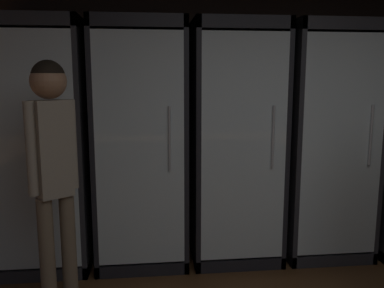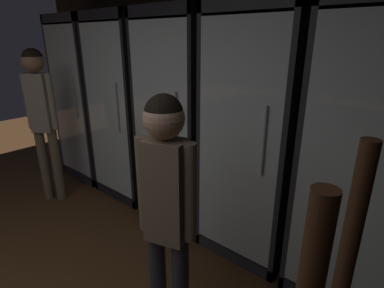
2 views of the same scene
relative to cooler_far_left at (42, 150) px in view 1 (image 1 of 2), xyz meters
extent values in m
cube|color=black|center=(1.89, 0.29, 0.39)|extent=(6.00, 0.06, 2.80)
cube|color=#2B2B30|center=(0.00, 0.22, 0.02)|extent=(0.77, 0.04, 2.08)
cube|color=#2B2B30|center=(0.36, -0.05, 0.02)|extent=(0.04, 0.58, 2.08)
cube|color=#2B2B30|center=(0.00, -0.05, 1.01)|extent=(0.77, 0.58, 0.10)
cube|color=#2B2B30|center=(0.00, -0.05, -0.96)|extent=(0.77, 0.58, 0.10)
cube|color=white|center=(0.00, 0.19, 0.02)|extent=(0.69, 0.02, 1.84)
cube|color=silver|center=(0.00, -0.33, 0.02)|extent=(0.69, 0.02, 1.84)
cylinder|color=#B2B2B7|center=(0.23, -0.35, 0.13)|extent=(0.02, 0.02, 0.50)
cube|color=silver|center=(0.00, -0.05, -0.89)|extent=(0.67, 0.50, 0.02)
cylinder|color=gray|center=(-0.22, -0.09, -0.79)|extent=(0.08, 0.08, 0.20)
cylinder|color=gray|center=(-0.22, -0.09, -0.65)|extent=(0.03, 0.03, 0.07)
cylinder|color=#B2332D|center=(-0.22, -0.09, -0.78)|extent=(0.08, 0.08, 0.07)
cylinder|color=black|center=(0.01, -0.02, -0.79)|extent=(0.08, 0.08, 0.19)
cylinder|color=black|center=(0.01, -0.02, -0.66)|extent=(0.03, 0.03, 0.07)
cylinder|color=#B2332D|center=(0.01, -0.02, -0.79)|extent=(0.08, 0.08, 0.05)
cylinder|color=#9EAD99|center=(0.21, -0.08, -0.77)|extent=(0.06, 0.06, 0.22)
cylinder|color=#9EAD99|center=(0.21, -0.08, -0.63)|extent=(0.02, 0.02, 0.06)
cylinder|color=tan|center=(0.21, -0.08, -0.81)|extent=(0.06, 0.06, 0.09)
cube|color=silver|center=(0.00, -0.05, -0.28)|extent=(0.67, 0.50, 0.02)
cylinder|color=gray|center=(-0.17, -0.08, -0.18)|extent=(0.07, 0.07, 0.19)
cylinder|color=gray|center=(-0.17, -0.08, -0.05)|extent=(0.02, 0.02, 0.07)
cylinder|color=beige|center=(-0.17, -0.08, -0.20)|extent=(0.07, 0.07, 0.06)
cylinder|color=black|center=(0.17, -0.03, -0.18)|extent=(0.08, 0.08, 0.20)
cylinder|color=black|center=(0.17, -0.03, -0.05)|extent=(0.03, 0.03, 0.07)
cylinder|color=beige|center=(0.17, -0.03, -0.18)|extent=(0.08, 0.08, 0.07)
cube|color=silver|center=(0.00, -0.05, 0.32)|extent=(0.67, 0.50, 0.02)
cylinder|color=#336B38|center=(-0.17, -0.05, 0.43)|extent=(0.07, 0.07, 0.19)
cylinder|color=#336B38|center=(-0.17, -0.05, 0.57)|extent=(0.02, 0.02, 0.10)
cylinder|color=white|center=(-0.17, -0.05, 0.42)|extent=(0.08, 0.08, 0.08)
cylinder|color=#194723|center=(0.16, -0.01, 0.45)|extent=(0.07, 0.07, 0.24)
cylinder|color=#194723|center=(0.16, -0.01, 0.62)|extent=(0.02, 0.02, 0.09)
cylinder|color=#B2332D|center=(0.16, -0.01, 0.44)|extent=(0.07, 0.07, 0.06)
cube|color=black|center=(0.82, 0.22, 0.02)|extent=(0.77, 0.04, 2.08)
cube|color=black|center=(0.46, -0.05, 0.02)|extent=(0.04, 0.58, 2.08)
cube|color=black|center=(1.19, -0.05, 0.02)|extent=(0.04, 0.58, 2.08)
cube|color=black|center=(0.82, -0.05, 1.01)|extent=(0.77, 0.58, 0.10)
cube|color=black|center=(0.82, -0.05, -0.96)|extent=(0.77, 0.58, 0.10)
cube|color=white|center=(0.82, 0.19, 0.02)|extent=(0.69, 0.02, 1.84)
cube|color=silver|center=(0.82, -0.33, 0.02)|extent=(0.69, 0.02, 1.84)
cylinder|color=#B2B2B7|center=(1.05, -0.35, 0.13)|extent=(0.02, 0.02, 0.50)
cube|color=silver|center=(0.82, -0.05, -0.89)|extent=(0.67, 0.50, 0.02)
cylinder|color=black|center=(0.56, -0.08, -0.79)|extent=(0.08, 0.08, 0.19)
cylinder|color=black|center=(0.56, -0.08, -0.65)|extent=(0.03, 0.03, 0.10)
cylinder|color=beige|center=(0.56, -0.08, -0.81)|extent=(0.08, 0.08, 0.07)
cylinder|color=gray|center=(0.75, -0.03, -0.78)|extent=(0.07, 0.07, 0.21)
cylinder|color=gray|center=(0.75, -0.03, -0.63)|extent=(0.03, 0.03, 0.08)
cylinder|color=white|center=(0.75, -0.03, -0.79)|extent=(0.07, 0.07, 0.08)
cylinder|color=black|center=(0.90, -0.04, -0.79)|extent=(0.08, 0.08, 0.19)
cylinder|color=black|center=(0.90, -0.04, -0.66)|extent=(0.03, 0.03, 0.07)
cylinder|color=#B2332D|center=(0.90, -0.04, -0.80)|extent=(0.08, 0.08, 0.06)
cylinder|color=#336B38|center=(1.07, -0.07, -0.77)|extent=(0.07, 0.07, 0.24)
cylinder|color=#336B38|center=(1.07, -0.07, -0.60)|extent=(0.02, 0.02, 0.10)
cylinder|color=#2D2D33|center=(1.07, -0.07, -0.79)|extent=(0.07, 0.07, 0.08)
cube|color=silver|center=(0.82, -0.05, -0.44)|extent=(0.67, 0.50, 0.02)
cylinder|color=brown|center=(0.67, -0.01, -0.33)|extent=(0.07, 0.07, 0.19)
cylinder|color=brown|center=(0.67, -0.01, -0.20)|extent=(0.03, 0.03, 0.08)
cylinder|color=beige|center=(0.67, -0.01, -0.35)|extent=(0.07, 0.07, 0.06)
cylinder|color=gray|center=(0.98, -0.04, -0.31)|extent=(0.06, 0.06, 0.24)
cylinder|color=gray|center=(0.98, -0.04, -0.15)|extent=(0.02, 0.02, 0.09)
cylinder|color=#B2332D|center=(0.98, -0.04, -0.34)|extent=(0.06, 0.06, 0.06)
cube|color=silver|center=(0.82, -0.05, 0.02)|extent=(0.67, 0.50, 0.02)
cylinder|color=#336B38|center=(0.61, -0.05, 0.13)|extent=(0.07, 0.07, 0.21)
cylinder|color=#336B38|center=(0.61, -0.05, 0.27)|extent=(0.02, 0.02, 0.06)
cylinder|color=beige|center=(0.61, -0.05, 0.14)|extent=(0.08, 0.08, 0.06)
cylinder|color=black|center=(0.82, -0.09, 0.14)|extent=(0.08, 0.08, 0.22)
cylinder|color=black|center=(0.82, -0.09, 0.28)|extent=(0.03, 0.03, 0.07)
cylinder|color=tan|center=(0.82, -0.09, 0.14)|extent=(0.08, 0.08, 0.07)
cylinder|color=black|center=(1.04, -0.05, 0.15)|extent=(0.07, 0.07, 0.24)
cylinder|color=black|center=(1.04, -0.05, 0.31)|extent=(0.02, 0.02, 0.08)
cylinder|color=white|center=(1.04, -0.05, 0.14)|extent=(0.07, 0.07, 0.06)
cube|color=silver|center=(0.82, -0.05, 0.48)|extent=(0.67, 0.50, 0.02)
cylinder|color=#194723|center=(0.59, -0.04, 0.58)|extent=(0.07, 0.07, 0.19)
cylinder|color=#194723|center=(0.59, -0.04, 0.72)|extent=(0.02, 0.02, 0.10)
cylinder|color=#2D2D33|center=(0.59, -0.04, 0.56)|extent=(0.08, 0.08, 0.07)
cylinder|color=gray|center=(0.82, -0.04, 0.58)|extent=(0.07, 0.07, 0.20)
cylinder|color=gray|center=(0.82, -0.04, 0.72)|extent=(0.02, 0.02, 0.08)
cylinder|color=tan|center=(0.82, -0.04, 0.56)|extent=(0.07, 0.07, 0.07)
cylinder|color=black|center=(1.04, -0.01, 0.59)|extent=(0.06, 0.06, 0.21)
cylinder|color=black|center=(1.04, -0.01, 0.74)|extent=(0.02, 0.02, 0.09)
cylinder|color=white|center=(1.04, -0.01, 0.58)|extent=(0.07, 0.07, 0.07)
cube|color=black|center=(1.65, 0.22, 0.02)|extent=(0.77, 0.04, 2.08)
cube|color=black|center=(1.28, -0.05, 0.02)|extent=(0.04, 0.58, 2.08)
cube|color=black|center=(2.01, -0.05, 0.02)|extent=(0.04, 0.58, 2.08)
cube|color=black|center=(1.65, -0.05, 1.01)|extent=(0.77, 0.58, 0.10)
cube|color=black|center=(1.65, -0.05, -0.96)|extent=(0.77, 0.58, 0.10)
cube|color=white|center=(1.65, 0.19, 0.02)|extent=(0.69, 0.02, 1.84)
cube|color=silver|center=(1.65, -0.33, 0.02)|extent=(0.69, 0.02, 1.84)
cylinder|color=#B2B2B7|center=(1.88, -0.35, 0.13)|extent=(0.02, 0.02, 0.50)
cube|color=silver|center=(1.65, -0.05, -0.89)|extent=(0.67, 0.50, 0.02)
cylinder|color=brown|center=(1.49, -0.03, -0.78)|extent=(0.06, 0.06, 0.21)
cylinder|color=brown|center=(1.49, -0.03, -0.63)|extent=(0.02, 0.02, 0.08)
cylinder|color=beige|center=(1.49, -0.03, -0.77)|extent=(0.07, 0.07, 0.07)
cylinder|color=#336B38|center=(1.82, -0.07, -0.79)|extent=(0.08, 0.08, 0.20)
cylinder|color=#336B38|center=(1.82, -0.07, -0.66)|extent=(0.03, 0.03, 0.06)
cylinder|color=#B2332D|center=(1.82, -0.07, -0.82)|extent=(0.08, 0.08, 0.06)
cube|color=silver|center=(1.65, -0.05, -0.28)|extent=(0.67, 0.50, 0.02)
cylinder|color=black|center=(1.40, -0.09, -0.16)|extent=(0.07, 0.07, 0.24)
cylinder|color=black|center=(1.40, -0.09, -0.01)|extent=(0.03, 0.03, 0.07)
cylinder|color=#B2332D|center=(1.40, -0.09, -0.19)|extent=(0.07, 0.07, 0.08)
cylinder|color=brown|center=(1.57, -0.06, -0.17)|extent=(0.07, 0.07, 0.22)
cylinder|color=brown|center=(1.57, -0.06, -0.03)|extent=(0.02, 0.02, 0.07)
cylinder|color=tan|center=(1.57, -0.06, -0.16)|extent=(0.07, 0.07, 0.06)
cylinder|color=#336B38|center=(1.74, -0.01, -0.17)|extent=(0.08, 0.08, 0.21)
cylinder|color=#336B38|center=(1.74, -0.01, -0.03)|extent=(0.02, 0.02, 0.07)
cylinder|color=tan|center=(1.74, -0.01, -0.18)|extent=(0.08, 0.08, 0.07)
cylinder|color=black|center=(1.89, -0.06, -0.18)|extent=(0.07, 0.07, 0.20)
cylinder|color=black|center=(1.89, -0.06, -0.04)|extent=(0.02, 0.02, 0.09)
cylinder|color=beige|center=(1.89, -0.06, -0.21)|extent=(0.07, 0.07, 0.07)
cube|color=silver|center=(1.65, -0.05, 0.32)|extent=(0.67, 0.50, 0.02)
cylinder|color=#336B38|center=(1.48, -0.09, 0.43)|extent=(0.07, 0.07, 0.20)
cylinder|color=#336B38|center=(1.48, -0.09, 0.57)|extent=(0.02, 0.02, 0.08)
cylinder|color=#B2332D|center=(1.48, -0.09, 0.42)|extent=(0.08, 0.08, 0.07)
cylinder|color=#194723|center=(1.81, -0.04, 0.44)|extent=(0.08, 0.08, 0.21)
cylinder|color=#194723|center=(1.81, -0.04, 0.59)|extent=(0.03, 0.03, 0.08)
cylinder|color=#2D2D33|center=(1.81, -0.04, 0.42)|extent=(0.08, 0.08, 0.08)
cube|color=#2B2B30|center=(2.47, 0.22, 0.02)|extent=(0.77, 0.04, 2.08)
cube|color=#2B2B30|center=(2.11, -0.05, 0.02)|extent=(0.04, 0.58, 2.08)
cube|color=#2B2B30|center=(2.83, -0.05, 0.02)|extent=(0.04, 0.58, 2.08)
cube|color=#2B2B30|center=(2.47, -0.05, 1.01)|extent=(0.77, 0.58, 0.10)
cube|color=#2B2B30|center=(2.47, -0.05, -0.96)|extent=(0.77, 0.58, 0.10)
cube|color=white|center=(2.47, 0.19, 0.02)|extent=(0.69, 0.02, 1.84)
cube|color=silver|center=(2.47, -0.33, 0.02)|extent=(0.69, 0.02, 1.84)
cylinder|color=#B2B2B7|center=(2.70, -0.35, 0.13)|extent=(0.02, 0.02, 0.50)
cube|color=silver|center=(2.47, -0.05, -0.89)|extent=(0.67, 0.50, 0.02)
cylinder|color=gray|center=(2.23, -0.05, -0.78)|extent=(0.07, 0.07, 0.20)
cylinder|color=gray|center=(2.23, -0.05, -0.64)|extent=(0.02, 0.02, 0.08)
cylinder|color=#2D2D33|center=(2.23, -0.05, -0.79)|extent=(0.07, 0.07, 0.08)
cylinder|color=brown|center=(2.39, -0.06, -0.80)|extent=(0.08, 0.08, 0.18)
cylinder|color=brown|center=(2.39, -0.06, -0.66)|extent=(0.03, 0.03, 0.09)
cylinder|color=#2D2D33|center=(2.39, -0.06, -0.79)|extent=(0.08, 0.08, 0.05)
cylinder|color=black|center=(2.56, 0.00, -0.79)|extent=(0.07, 0.07, 0.18)
cylinder|color=black|center=(2.56, 0.00, -0.65)|extent=(0.02, 0.02, 0.10)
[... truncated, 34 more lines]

